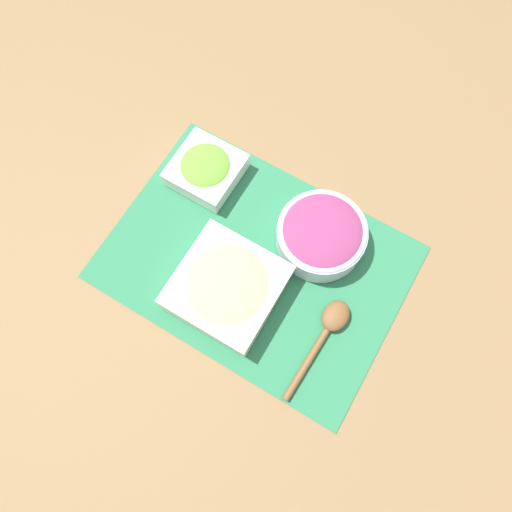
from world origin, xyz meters
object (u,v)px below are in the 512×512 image
Objects in this scene: lettuce_bowl at (206,169)px; wooden_spoon at (329,327)px; onion_bowl at (322,234)px; cucumber_bowl at (227,287)px.

wooden_spoon is at bearing 156.98° from lettuce_bowl.
lettuce_bowl is 0.25m from onion_bowl.
lettuce_bowl is 0.62× the size of wooden_spoon.
cucumber_bowl is at bearing 10.01° from wooden_spoon.
lettuce_bowl is at bearing -2.28° from onion_bowl.
wooden_spoon is (-0.18, -0.03, -0.02)m from cucumber_bowl.
lettuce_bowl is at bearing -23.02° from wooden_spoon.
onion_bowl is (-0.09, -0.17, 0.00)m from cucumber_bowl.
lettuce_bowl is 0.76× the size of onion_bowl.
cucumber_bowl is 0.19m from wooden_spoon.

